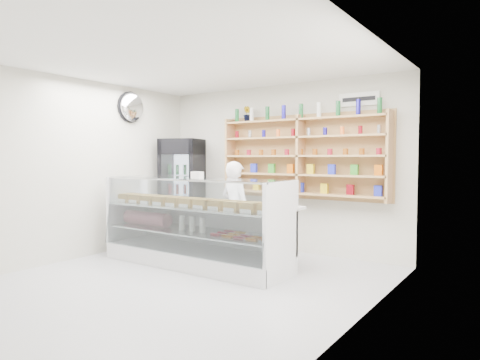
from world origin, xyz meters
The scene contains 8 objects.
room centered at (0.00, 0.00, 1.40)m, with size 5.00×5.00×5.00m.
display_counter centered at (-0.45, 0.85, 0.35)m, with size 2.94×0.88×1.28m.
shop_worker centered at (-0.22, 1.55, 0.76)m, with size 0.55×0.36×1.52m, color silver.
drinks_cooler centered at (-1.81, 2.06, 0.96)m, with size 0.87×0.86×1.92m.
wall_shelving centered at (0.50, 2.34, 1.59)m, with size 2.84×0.28×1.33m.
potted_plant centered at (-0.53, 2.34, 2.33)m, with size 0.15×0.12×0.27m, color #1E6626.
security_mirror centered at (-2.17, 1.20, 2.45)m, with size 0.15×0.50×0.50m, color silver.
wall_sign centered at (1.40, 2.47, 2.45)m, with size 0.62×0.03×0.20m, color white.
Camera 1 is at (3.62, -3.86, 1.57)m, focal length 32.00 mm.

